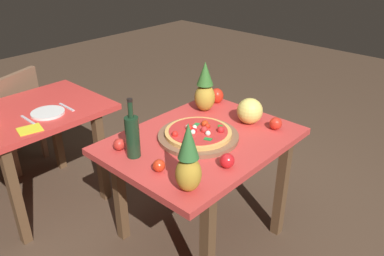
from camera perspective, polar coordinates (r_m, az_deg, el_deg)
The scene contains 19 objects.
ground_plane at distance 2.70m, azimuth 1.27°, elevation -15.37°, with size 10.00×10.00×0.00m, color #4C3828.
display_table at distance 2.32m, azimuth 1.43°, elevation -3.65°, with size 1.10×0.83×0.74m.
background_table at distance 2.89m, azimuth -22.71°, elevation 0.30°, with size 1.01×0.74×0.74m.
dining_chair at distance 3.50m, azimuth -24.92°, elevation 1.88°, with size 0.52×0.52×0.85m.
pizza_board at distance 2.26m, azimuth 0.93°, elevation -1.24°, with size 0.48×0.48×0.03m, color brown.
pizza at distance 2.25m, azimuth 0.98°, elevation -0.60°, with size 0.39×0.39×0.06m.
wine_bottle at distance 2.06m, azimuth -8.83°, elevation -1.12°, with size 0.08×0.08×0.34m.
pineapple_left at distance 1.75m, azimuth -0.54°, elevation -4.99°, with size 0.12×0.12×0.35m.
pineapple_right at distance 2.57m, azimuth 1.92°, elevation 5.77°, with size 0.14×0.14×0.34m.
melon at distance 2.45m, azimuth 8.57°, elevation 2.51°, with size 0.16×0.16×0.16m, color #ECD868.
bell_pepper at distance 2.74m, azimuth 3.67°, elevation 4.79°, with size 0.10×0.10×0.11m, color red.
tomato_beside_pepper at distance 2.17m, azimuth -10.73°, elevation -2.40°, with size 0.07×0.07×0.07m, color red.
tomato_near_board at distance 2.41m, azimuth 12.32°, elevation 0.66°, with size 0.08×0.08×0.08m, color red.
tomato_by_bottle at distance 1.96m, azimuth -4.92°, elevation -5.58°, with size 0.07×0.07×0.07m, color red.
tomato_at_corner at distance 1.99m, azimuth 5.23°, elevation -4.84°, with size 0.08×0.08×0.08m, color red.
dinner_plate at distance 2.74m, azimuth -20.61°, elevation 2.13°, with size 0.22×0.22×0.02m, color white.
fork_utensil at distance 2.70m, azimuth -23.17°, elevation 1.09°, with size 0.02×0.18×0.01m, color silver.
knife_utensil at distance 2.80m, azimuth -18.12°, elevation 2.97°, with size 0.02×0.18×0.01m, color silver.
napkin_folded at distance 2.56m, azimuth -22.94°, elevation -0.20°, with size 0.14×0.12×0.01m, color yellow.
Camera 1 is at (-1.51, -1.31, 1.83)m, focal length 35.94 mm.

